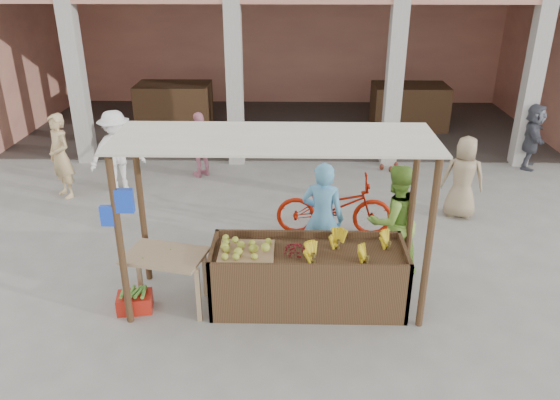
{
  "coord_description": "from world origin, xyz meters",
  "views": [
    {
      "loc": [
        0.25,
        -6.33,
        4.43
      ],
      "look_at": [
        0.09,
        1.2,
        1.03
      ],
      "focal_mm": 35.0,
      "sensor_mm": 36.0,
      "label": 1
    }
  ],
  "objects_px": {
    "vendor_green": "(394,218)",
    "vendor_blue": "(323,215)",
    "fruit_stall": "(308,279)",
    "red_crate": "(135,302)",
    "motorcycle": "(334,205)",
    "side_table": "(166,263)"
  },
  "relations": [
    {
      "from": "side_table",
      "to": "vendor_blue",
      "type": "relative_size",
      "value": 0.62
    },
    {
      "from": "motorcycle",
      "to": "vendor_green",
      "type": "bearing_deg",
      "value": -145.81
    },
    {
      "from": "side_table",
      "to": "red_crate",
      "type": "height_order",
      "value": "side_table"
    },
    {
      "from": "vendor_blue",
      "to": "motorcycle",
      "type": "xyz_separation_m",
      "value": [
        0.27,
        1.18,
        -0.39
      ]
    },
    {
      "from": "fruit_stall",
      "to": "red_crate",
      "type": "height_order",
      "value": "fruit_stall"
    },
    {
      "from": "vendor_green",
      "to": "motorcycle",
      "type": "xyz_separation_m",
      "value": [
        -0.78,
        1.22,
        -0.37
      ]
    },
    {
      "from": "side_table",
      "to": "vendor_green",
      "type": "relative_size",
      "value": 0.63
    },
    {
      "from": "red_crate",
      "to": "vendor_green",
      "type": "distance_m",
      "value": 3.86
    },
    {
      "from": "fruit_stall",
      "to": "motorcycle",
      "type": "distance_m",
      "value": 2.16
    },
    {
      "from": "vendor_blue",
      "to": "motorcycle",
      "type": "height_order",
      "value": "vendor_blue"
    },
    {
      "from": "vendor_blue",
      "to": "fruit_stall",
      "type": "bearing_deg",
      "value": 90.97
    },
    {
      "from": "red_crate",
      "to": "vendor_green",
      "type": "relative_size",
      "value": 0.25
    },
    {
      "from": "fruit_stall",
      "to": "side_table",
      "type": "bearing_deg",
      "value": -176.33
    },
    {
      "from": "motorcycle",
      "to": "side_table",
      "type": "bearing_deg",
      "value": 134.53
    },
    {
      "from": "vendor_blue",
      "to": "vendor_green",
      "type": "relative_size",
      "value": 1.02
    },
    {
      "from": "red_crate",
      "to": "vendor_blue",
      "type": "xyz_separation_m",
      "value": [
        2.58,
        1.11,
        0.81
      ]
    },
    {
      "from": "side_table",
      "to": "motorcycle",
      "type": "distance_m",
      "value": 3.27
    },
    {
      "from": "fruit_stall",
      "to": "vendor_blue",
      "type": "relative_size",
      "value": 1.39
    },
    {
      "from": "red_crate",
      "to": "vendor_green",
      "type": "bearing_deg",
      "value": 6.92
    },
    {
      "from": "vendor_green",
      "to": "vendor_blue",
      "type": "bearing_deg",
      "value": -20.63
    },
    {
      "from": "vendor_blue",
      "to": "motorcycle",
      "type": "bearing_deg",
      "value": -87.99
    },
    {
      "from": "side_table",
      "to": "vendor_green",
      "type": "xyz_separation_m",
      "value": [
        3.17,
        0.99,
        0.22
      ]
    }
  ]
}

